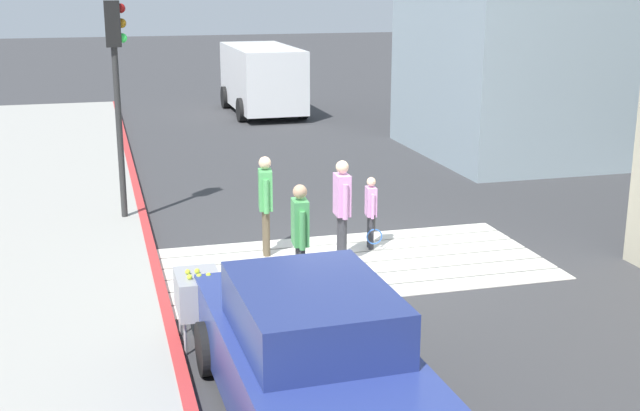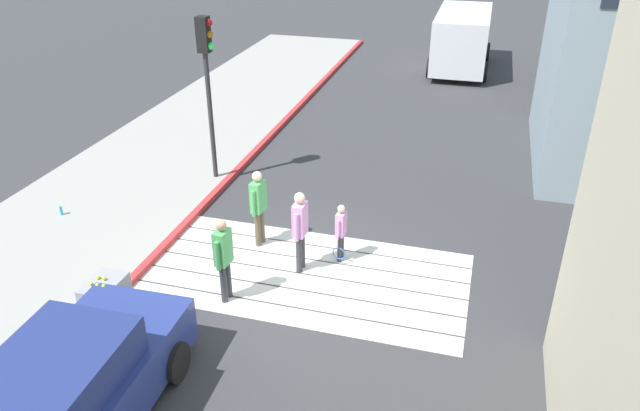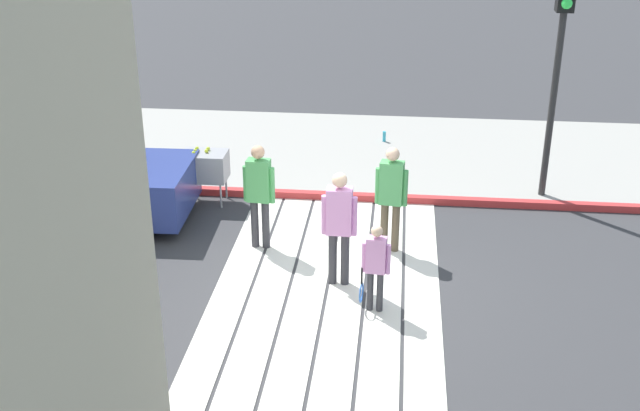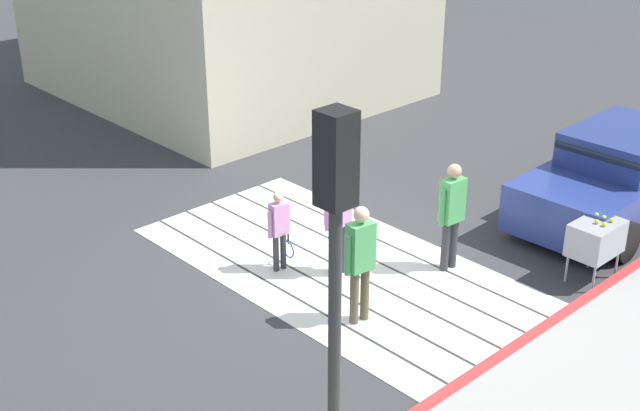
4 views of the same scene
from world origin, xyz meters
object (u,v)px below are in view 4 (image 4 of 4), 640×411
at_px(traffic_light_corner, 334,243).
at_px(pedestrian_adult_lead, 452,209).
at_px(pedestrian_adult_trailing, 360,256).
at_px(car_parked_near_curb, 618,177).
at_px(pedestrian_child_with_racket, 279,227).
at_px(pedestrian_adult_side, 338,213).
at_px(tennis_ball_cart, 596,238).

distance_m(traffic_light_corner, pedestrian_adult_lead, 5.68).
relative_size(traffic_light_corner, pedestrian_adult_trailing, 2.44).
distance_m(pedestrian_adult_lead, pedestrian_adult_trailing, 2.05).
height_order(traffic_light_corner, pedestrian_adult_lead, traffic_light_corner).
height_order(car_parked_near_curb, pedestrian_adult_trailing, pedestrian_adult_trailing).
xyz_separation_m(pedestrian_adult_trailing, pedestrian_child_with_racket, (1.84, -0.17, -0.28)).
bearing_deg(pedestrian_child_with_racket, pedestrian_adult_lead, -132.74).
height_order(car_parked_near_curb, pedestrian_adult_side, pedestrian_adult_side).
height_order(pedestrian_adult_side, pedestrian_child_with_racket, pedestrian_adult_side).
relative_size(car_parked_near_curb, pedestrian_adult_trailing, 2.50).
xyz_separation_m(tennis_ball_cart, pedestrian_child_with_racket, (3.42, 3.17, 0.04)).
distance_m(pedestrian_adult_lead, pedestrian_child_with_racket, 2.58).
bearing_deg(traffic_light_corner, pedestrian_adult_lead, -63.65).
distance_m(car_parked_near_curb, tennis_ball_cart, 2.42).
xyz_separation_m(car_parked_near_curb, pedestrian_child_with_racket, (2.52, 5.42, -0.00)).
relative_size(pedestrian_adult_lead, pedestrian_child_with_racket, 1.33).
height_order(car_parked_near_curb, traffic_light_corner, traffic_light_corner).
xyz_separation_m(tennis_ball_cart, pedestrian_adult_side, (2.72, 2.63, 0.32)).
height_order(pedestrian_adult_lead, pedestrian_adult_trailing, pedestrian_adult_trailing).
relative_size(pedestrian_adult_lead, pedestrian_adult_trailing, 1.00).
distance_m(tennis_ball_cart, pedestrian_adult_lead, 2.14).
bearing_deg(pedestrian_adult_side, tennis_ball_cart, -136.04).
distance_m(traffic_light_corner, pedestrian_adult_trailing, 4.06).
height_order(pedestrian_adult_lead, pedestrian_adult_side, pedestrian_adult_side).
xyz_separation_m(car_parked_near_curb, pedestrian_adult_trailing, (0.68, 5.59, 0.28)).
distance_m(tennis_ball_cart, pedestrian_adult_trailing, 3.71).
bearing_deg(pedestrian_child_with_racket, tennis_ball_cart, -137.13).
relative_size(pedestrian_adult_lead, pedestrian_adult_side, 0.99).
bearing_deg(car_parked_near_curb, pedestrian_child_with_racket, 65.08).
bearing_deg(tennis_ball_cart, pedestrian_adult_trailing, 64.73).
xyz_separation_m(traffic_light_corner, pedestrian_adult_lead, (2.36, -4.76, -2.03)).
height_order(pedestrian_adult_trailing, pedestrian_child_with_racket, pedestrian_adult_trailing).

